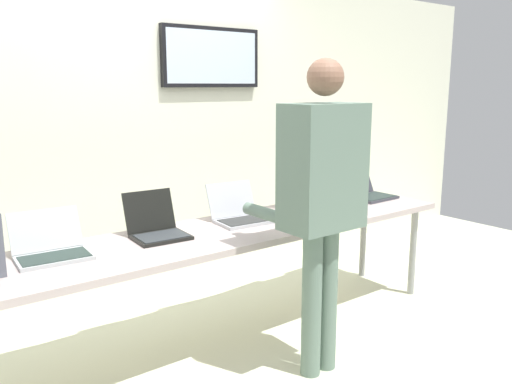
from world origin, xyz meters
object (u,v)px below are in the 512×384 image
at_px(workbench, 225,237).
at_px(laptop_station_1, 156,227).
at_px(laptop_station_2, 239,213).
at_px(laptop_station_3, 309,200).
at_px(laptop_station_0, 51,247).
at_px(coffee_mug, 353,210).
at_px(laptop_station_4, 365,190).
at_px(person, 321,189).

xyz_separation_m(workbench, laptop_station_1, (-0.40, 0.12, 0.10)).
xyz_separation_m(laptop_station_2, laptop_station_3, (0.63, -0.00, 0.00)).
xyz_separation_m(laptop_station_0, coffee_mug, (1.89, -0.36, -0.01)).
bearing_deg(laptop_station_1, workbench, -16.65).
bearing_deg(coffee_mug, workbench, 164.10).
height_order(laptop_station_0, laptop_station_2, laptop_station_2).
bearing_deg(laptop_station_3, workbench, -172.13).
bearing_deg(laptop_station_2, coffee_mug, -28.01).
relative_size(laptop_station_2, coffee_mug, 4.34).
height_order(laptop_station_0, laptop_station_3, laptop_station_3).
bearing_deg(laptop_station_4, coffee_mug, -146.13).
distance_m(laptop_station_4, person, 1.45).
bearing_deg(workbench, laptop_station_1, 163.35).
height_order(workbench, person, person).
relative_size(laptop_station_1, person, 0.20).
height_order(workbench, coffee_mug, coffee_mug).
xyz_separation_m(workbench, laptop_station_3, (0.81, 0.11, 0.10)).
bearing_deg(laptop_station_3, person, -129.64).
distance_m(laptop_station_0, person, 1.45).
height_order(laptop_station_3, laptop_station_4, laptop_station_4).
bearing_deg(laptop_station_2, laptop_station_3, -0.39).
bearing_deg(coffee_mug, laptop_station_2, 151.99).
height_order(laptop_station_2, laptop_station_3, laptop_station_3).
bearing_deg(workbench, laptop_station_3, 7.87).
height_order(laptop_station_1, coffee_mug, laptop_station_1).
distance_m(workbench, laptop_station_3, 0.83).
bearing_deg(laptop_station_2, laptop_station_1, 179.61).
relative_size(laptop_station_2, person, 0.21).
bearing_deg(laptop_station_4, laptop_station_1, 179.80).
bearing_deg(laptop_station_4, laptop_station_3, -179.82).
bearing_deg(laptop_station_1, laptop_station_0, -179.36).
relative_size(laptop_station_0, laptop_station_4, 1.01).
distance_m(workbench, laptop_station_0, 1.02).
xyz_separation_m(laptop_station_0, laptop_station_2, (1.20, 0.00, 0.00)).
relative_size(laptop_station_3, laptop_station_4, 1.04).
xyz_separation_m(laptop_station_3, person, (-0.61, -0.73, 0.27)).
xyz_separation_m(laptop_station_0, laptop_station_3, (1.82, -0.00, 0.01)).
bearing_deg(laptop_station_0, laptop_station_1, 0.64).
bearing_deg(laptop_station_3, laptop_station_2, 179.61).
xyz_separation_m(laptop_station_1, laptop_station_3, (1.22, -0.01, -0.00)).
xyz_separation_m(workbench, coffee_mug, (0.88, -0.25, 0.09)).
bearing_deg(laptop_station_3, laptop_station_1, 179.61).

